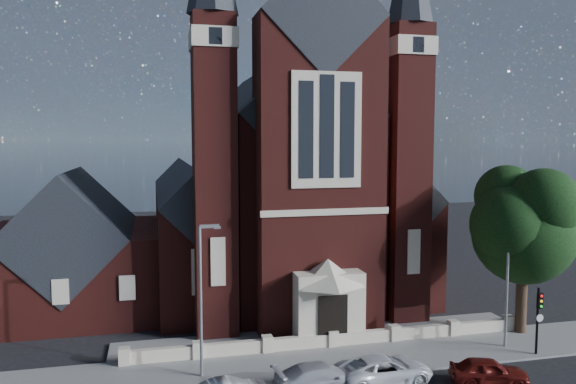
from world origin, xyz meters
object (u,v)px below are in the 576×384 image
(traffic_signal, at_px, (539,312))
(parish_hall, at_px, (73,256))
(car_dark_red, at_px, (489,371))
(street_tree, at_px, (529,227))
(street_lamp_right, at_px, (509,272))
(car_silver_b, at_px, (322,377))
(car_white_suv, at_px, (384,370))
(street_lamp_left, at_px, (202,292))
(church, at_px, (274,189))

(traffic_signal, bearing_deg, parish_hall, 150.02)
(traffic_signal, xyz_separation_m, car_dark_red, (-4.82, -2.58, -1.92))
(street_tree, xyz_separation_m, car_dark_red, (-6.42, -5.86, -6.30))
(street_lamp_right, bearing_deg, traffic_signal, -59.99)
(car_silver_b, distance_m, car_white_suv, 3.37)
(street_lamp_left, height_order, car_silver_b, street_lamp_left)
(street_lamp_left, distance_m, street_lamp_right, 18.00)
(traffic_signal, height_order, car_white_suv, traffic_signal)
(car_silver_b, bearing_deg, car_dark_red, -103.02)
(street_lamp_left, relative_size, car_dark_red, 2.08)
(street_lamp_left, height_order, street_lamp_right, same)
(traffic_signal, height_order, car_silver_b, traffic_signal)
(street_tree, height_order, car_white_suv, street_tree)
(car_white_suv, bearing_deg, street_lamp_left, 68.59)
(street_tree, bearing_deg, traffic_signal, -115.95)
(street_tree, distance_m, car_silver_b, 16.86)
(church, relative_size, parish_hall, 2.86)
(parish_hall, distance_m, car_white_suv, 24.15)
(street_lamp_right, distance_m, car_dark_red, 6.93)
(street_lamp_left, bearing_deg, church, 67.34)
(parish_hall, distance_m, street_lamp_left, 16.18)
(church, distance_m, street_lamp_left, 20.84)
(street_lamp_right, relative_size, traffic_signal, 2.02)
(car_silver_b, bearing_deg, street_lamp_right, -81.74)
(car_dark_red, bearing_deg, parish_hall, 69.12)
(street_tree, height_order, street_lamp_left, street_tree)
(street_lamp_left, bearing_deg, street_lamp_right, 0.00)
(church, distance_m, traffic_signal, 23.94)
(street_tree, bearing_deg, car_white_suv, -158.69)
(street_lamp_right, bearing_deg, car_silver_b, -166.40)
(street_tree, distance_m, street_lamp_right, 3.84)
(car_dark_red, bearing_deg, church, 33.40)
(street_lamp_right, relative_size, car_white_suv, 1.60)
(street_tree, bearing_deg, parish_hall, 156.74)
(street_tree, xyz_separation_m, car_silver_b, (-14.93, -4.71, -6.25))
(car_silver_b, height_order, car_dark_red, car_silver_b)
(church, distance_m, street_tree, 21.38)
(traffic_signal, xyz_separation_m, car_white_suv, (-9.97, -1.23, -1.88))
(parish_hall, relative_size, car_white_suv, 2.42)
(parish_hall, xyz_separation_m, car_dark_red, (22.18, -18.15, -3.35))
(traffic_signal, bearing_deg, church, 118.20)
(street_lamp_left, distance_m, car_silver_b, 7.43)
(church, height_order, traffic_signal, church)
(church, relative_size, traffic_signal, 8.72)
(traffic_signal, distance_m, car_white_suv, 10.22)
(parish_hall, bearing_deg, street_lamp_left, -59.98)
(street_tree, relative_size, car_silver_b, 2.18)
(parish_hall, relative_size, car_silver_b, 2.48)
(street_tree, xyz_separation_m, traffic_signal, (-1.60, -3.28, -4.38))
(street_lamp_left, bearing_deg, parish_hall, 120.02)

